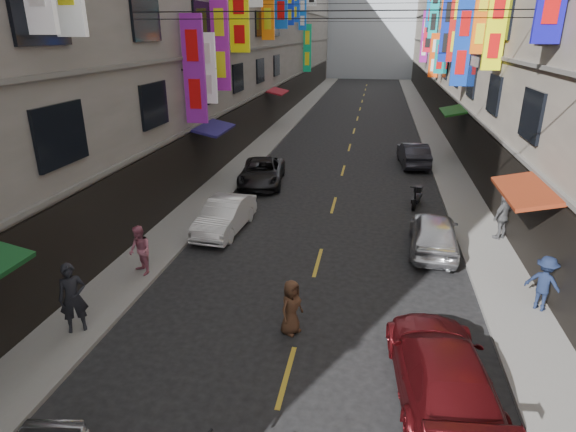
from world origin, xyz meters
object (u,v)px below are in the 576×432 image
at_px(car_left_mid, 225,216).
at_px(pedestrian_rnear, 545,283).
at_px(car_left_far, 262,172).
at_px(pedestrian_rfar, 503,217).
at_px(pedestrian_lnear, 73,298).
at_px(scooter_far_right, 417,197).
at_px(car_right_far, 413,154).
at_px(pedestrian_lfar, 140,250).
at_px(car_right_near, 442,370).
at_px(pedestrian_crossing, 291,307).
at_px(car_right_mid, 434,233).

height_order(car_left_mid, pedestrian_rnear, pedestrian_rnear).
bearing_deg(car_left_far, pedestrian_rfar, -34.41).
distance_m(car_left_far, pedestrian_lnear, 14.03).
relative_size(pedestrian_rnear, pedestrian_rfar, 0.93).
xyz_separation_m(scooter_far_right, car_left_far, (-7.74, 2.03, 0.20)).
xyz_separation_m(car_right_far, pedestrian_lfar, (-9.51, -15.92, 0.25)).
distance_m(car_right_near, pedestrian_rnear, 5.13).
relative_size(pedestrian_lfar, pedestrian_crossing, 1.07).
distance_m(car_right_far, pedestrian_crossing, 18.60).
bearing_deg(car_right_mid, car_left_far, -37.16).
height_order(pedestrian_lnear, pedestrian_crossing, pedestrian_lnear).
bearing_deg(pedestrian_crossing, pedestrian_rnear, -42.32).
height_order(car_right_mid, pedestrian_lnear, pedestrian_lnear).
bearing_deg(car_left_mid, car_right_far, 59.61).
bearing_deg(scooter_far_right, car_right_mid, 106.18).
bearing_deg(pedestrian_rnear, pedestrian_rfar, -53.62).
distance_m(car_right_mid, pedestrian_crossing, 7.29).
relative_size(pedestrian_lnear, pedestrian_rnear, 1.18).
bearing_deg(pedestrian_rnear, pedestrian_lnear, 51.37).
xyz_separation_m(car_right_mid, pedestrian_lfar, (-9.51, -3.77, 0.23)).
xyz_separation_m(car_left_far, pedestrian_rnear, (10.59, -10.63, 0.29)).
bearing_deg(car_right_near, pedestrian_rnear, -133.79).
xyz_separation_m(scooter_far_right, pedestrian_crossing, (-3.94, -10.82, 0.32)).
height_order(car_right_near, pedestrian_crossing, pedestrian_crossing).
height_order(car_left_far, car_right_mid, car_right_mid).
xyz_separation_m(scooter_far_right, car_right_near, (-0.34, -12.62, 0.26)).
distance_m(pedestrian_rnear, pedestrian_crossing, 7.14).
bearing_deg(car_right_near, car_right_far, -97.01).
height_order(scooter_far_right, pedestrian_rfar, pedestrian_rfar).
xyz_separation_m(scooter_far_right, pedestrian_lfar, (-9.25, -8.62, 0.50)).
height_order(car_left_far, pedestrian_crossing, pedestrian_crossing).
height_order(car_right_mid, car_right_far, car_right_mid).
relative_size(scooter_far_right, pedestrian_lnear, 0.93).
bearing_deg(car_left_far, pedestrian_rnear, -51.85).
distance_m(car_left_mid, car_right_near, 11.03).
bearing_deg(car_right_near, car_left_mid, -53.17).
height_order(car_left_far, pedestrian_rnear, pedestrian_rnear).
xyz_separation_m(pedestrian_lnear, pedestrian_rnear, (12.32, 3.28, -0.14)).
bearing_deg(pedestrian_rnear, pedestrian_lfar, 36.55).
bearing_deg(car_right_far, pedestrian_rfar, 98.03).
distance_m(car_right_mid, pedestrian_rnear, 4.56).
xyz_separation_m(car_left_mid, pedestrian_lfar, (-1.51, -4.19, 0.28)).
distance_m(pedestrian_rfar, pedestrian_crossing, 9.97).
relative_size(car_left_mid, pedestrian_rnear, 2.46).
bearing_deg(car_left_far, car_right_near, -69.93).
xyz_separation_m(car_left_far, car_right_mid, (8.00, -6.88, 0.06)).
height_order(car_right_near, car_right_mid, car_right_mid).
xyz_separation_m(car_left_mid, car_right_near, (7.40, -8.18, 0.04)).
xyz_separation_m(car_left_far, pedestrian_crossing, (3.80, -12.84, 0.12)).
height_order(car_right_mid, pedestrian_rnear, pedestrian_rnear).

